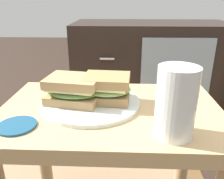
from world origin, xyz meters
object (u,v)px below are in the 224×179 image
(plate, at_px, (91,102))
(tv_cabinet, at_px, (150,68))
(coaster, at_px, (17,126))
(sandwich_back, at_px, (107,88))
(beer_glass, at_px, (176,103))
(sandwich_front, at_px, (74,89))

(plate, bearing_deg, tv_cabinet, 74.13)
(coaster, bearing_deg, tv_cabinet, 68.70)
(sandwich_back, bearing_deg, coaster, -145.70)
(beer_glass, relative_size, coaster, 1.70)
(tv_cabinet, relative_size, sandwich_front, 6.10)
(tv_cabinet, height_order, plate, tv_cabinet)
(sandwich_front, xyz_separation_m, coaster, (-0.10, -0.12, -0.04))
(sandwich_front, relative_size, sandwich_back, 1.20)
(plate, bearing_deg, sandwich_back, 8.37)
(plate, relative_size, coaster, 3.04)
(tv_cabinet, bearing_deg, coaster, -111.30)
(tv_cabinet, xyz_separation_m, coaster, (-0.41, -1.05, 0.17))
(tv_cabinet, bearing_deg, plate, -105.87)
(tv_cabinet, height_order, sandwich_back, tv_cabinet)
(plate, height_order, sandwich_front, sandwich_front)
(sandwich_front, distance_m, beer_glass, 0.26)
(tv_cabinet, relative_size, plate, 3.76)
(plate, distance_m, sandwich_back, 0.06)
(beer_glass, bearing_deg, coaster, 177.04)
(plate, height_order, beer_glass, beer_glass)
(plate, height_order, coaster, plate)
(beer_glass, bearing_deg, tv_cabinet, 85.72)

